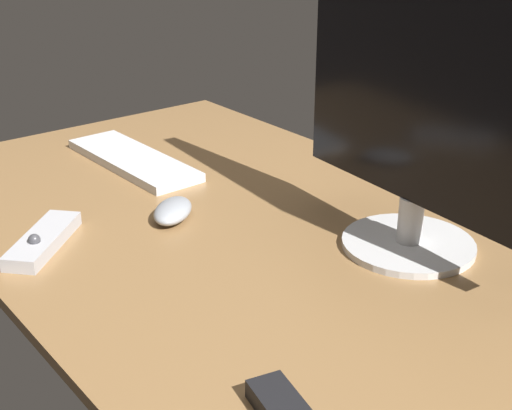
# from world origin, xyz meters

# --- Properties ---
(desk) EXTENTS (1.40, 0.84, 0.02)m
(desk) POSITION_xyz_m (0.00, 0.00, 0.01)
(desk) COLOR olive
(desk) RESTS_ON ground
(monitor) EXTENTS (0.49, 0.22, 0.47)m
(monitor) POSITION_xyz_m (0.25, 0.17, 0.27)
(monitor) COLOR silver
(monitor) RESTS_ON desk
(keyboard) EXTENTS (0.37, 0.13, 0.02)m
(keyboard) POSITION_xyz_m (-0.38, 0.01, 0.03)
(keyboard) COLOR silver
(keyboard) RESTS_ON desk
(computer_mouse) EXTENTS (0.12, 0.13, 0.03)m
(computer_mouse) POSITION_xyz_m (-0.08, -0.08, 0.04)
(computer_mouse) COLOR #999EA5
(computer_mouse) RESTS_ON desk
(media_remote) EXTENTS (0.17, 0.18, 0.04)m
(media_remote) POSITION_xyz_m (-0.12, -0.30, 0.03)
(media_remote) COLOR #B7B7BC
(media_remote) RESTS_ON desk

